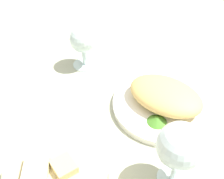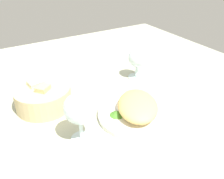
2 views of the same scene
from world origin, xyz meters
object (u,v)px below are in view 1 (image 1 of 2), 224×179
(bread_basket, at_px, (58,179))
(wine_glass_far, at_px, (180,147))
(plate, at_px, (164,105))
(wine_glass_near, at_px, (83,41))

(bread_basket, relative_size, wine_glass_far, 1.25)
(plate, distance_m, bread_basket, 0.29)
(plate, bearing_deg, bread_basket, 48.95)
(plate, relative_size, wine_glass_far, 1.70)
(bread_basket, bearing_deg, wine_glass_near, -88.28)
(plate, distance_m, wine_glass_far, 0.20)
(bread_basket, xyz_separation_m, wine_glass_far, (-0.20, -0.04, 0.06))
(bread_basket, height_order, wine_glass_far, wine_glass_far)
(plate, distance_m, wine_glass_near, 0.26)
(wine_glass_near, relative_size, wine_glass_far, 0.84)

